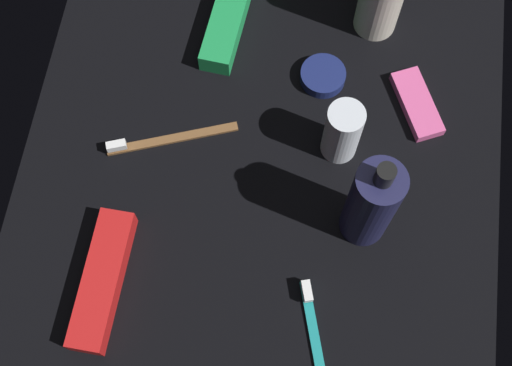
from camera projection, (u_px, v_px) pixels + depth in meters
The scene contains 9 objects.
ground_plane at pixel (256, 193), 93.06cm from camera, with size 84.00×64.00×1.20cm, color black.
lotion_bottle at pixel (372, 203), 83.16cm from camera, with size 5.97×5.97×18.84cm.
deodorant_stick at pixel (342, 132), 90.01cm from camera, with size 4.82×4.82×10.10cm, color silver.
toothbrush_brown at pixel (164, 139), 94.51cm from camera, with size 7.45×17.27×2.10cm.
toothbrush_teal at pixel (316, 344), 84.81cm from camera, with size 17.54×6.49×2.10cm.
toothpaste_box_red at pixel (103, 280), 86.59cm from camera, with size 17.60×4.40×3.20cm, color red.
toothpaste_box_green at pixel (229, 15), 100.36cm from camera, with size 17.60×4.40×3.20cm, color green.
snack_bar_pink at pixel (417, 104), 96.25cm from camera, with size 10.40×4.00×1.50cm, color #E55999.
cream_tin_left at pixel (323, 76), 97.66cm from camera, with size 6.35×6.35×1.75cm, color navy.
Camera 1 is at (-31.51, -4.62, 86.85)cm, focal length 49.00 mm.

